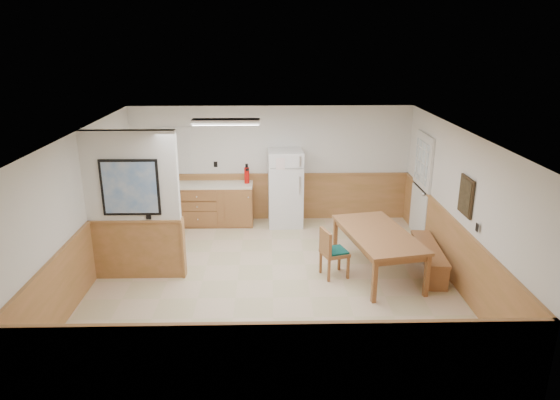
{
  "coord_description": "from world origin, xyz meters",
  "views": [
    {
      "loc": [
        -0.05,
        -7.5,
        3.88
      ],
      "look_at": [
        0.13,
        0.4,
        1.28
      ],
      "focal_mm": 32.0,
      "sensor_mm": 36.0,
      "label": 1
    }
  ],
  "objects_px": {
    "dining_bench": "(429,253)",
    "dining_chair": "(330,249)",
    "fire_extinguisher": "(247,175)",
    "dining_table": "(378,237)",
    "refrigerator": "(285,188)",
    "soap_bottle": "(163,179)"
  },
  "relations": [
    {
      "from": "dining_chair",
      "to": "soap_bottle",
      "type": "relative_size",
      "value": 4.25
    },
    {
      "from": "dining_table",
      "to": "soap_bottle",
      "type": "xyz_separation_m",
      "value": [
        -4.08,
        2.49,
        0.34
      ]
    },
    {
      "from": "fire_extinguisher",
      "to": "soap_bottle",
      "type": "height_order",
      "value": "fire_extinguisher"
    },
    {
      "from": "fire_extinguisher",
      "to": "soap_bottle",
      "type": "bearing_deg",
      "value": -160.06
    },
    {
      "from": "refrigerator",
      "to": "fire_extinguisher",
      "type": "distance_m",
      "value": 0.87
    },
    {
      "from": "dining_bench",
      "to": "fire_extinguisher",
      "type": "xyz_separation_m",
      "value": [
        -3.21,
        2.43,
        0.74
      ]
    },
    {
      "from": "dining_chair",
      "to": "fire_extinguisher",
      "type": "xyz_separation_m",
      "value": [
        -1.48,
        2.6,
        0.59
      ]
    },
    {
      "from": "refrigerator",
      "to": "dining_table",
      "type": "bearing_deg",
      "value": -60.08
    },
    {
      "from": "dining_chair",
      "to": "dining_table",
      "type": "bearing_deg",
      "value": -9.64
    },
    {
      "from": "dining_bench",
      "to": "dining_chair",
      "type": "bearing_deg",
      "value": -169.72
    },
    {
      "from": "refrigerator",
      "to": "dining_bench",
      "type": "bearing_deg",
      "value": -46.07
    },
    {
      "from": "dining_bench",
      "to": "dining_chair",
      "type": "relative_size",
      "value": 1.85
    },
    {
      "from": "refrigerator",
      "to": "soap_bottle",
      "type": "relative_size",
      "value": 8.15
    },
    {
      "from": "soap_bottle",
      "to": "dining_bench",
      "type": "bearing_deg",
      "value": -25.86
    },
    {
      "from": "refrigerator",
      "to": "dining_table",
      "type": "xyz_separation_m",
      "value": [
        1.48,
        -2.4,
        -0.15
      ]
    },
    {
      "from": "fire_extinguisher",
      "to": "dining_chair",
      "type": "bearing_deg",
      "value": -40.55
    },
    {
      "from": "refrigerator",
      "to": "dining_table",
      "type": "relative_size",
      "value": 0.77
    },
    {
      "from": "fire_extinguisher",
      "to": "soap_bottle",
      "type": "distance_m",
      "value": 1.79
    },
    {
      "from": "dining_table",
      "to": "soap_bottle",
      "type": "distance_m",
      "value": 4.79
    },
    {
      "from": "dining_table",
      "to": "dining_chair",
      "type": "relative_size",
      "value": 2.5
    },
    {
      "from": "soap_bottle",
      "to": "fire_extinguisher",
      "type": "bearing_deg",
      "value": 0.2
    },
    {
      "from": "dining_chair",
      "to": "dining_bench",
      "type": "bearing_deg",
      "value": -11.57
    }
  ]
}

